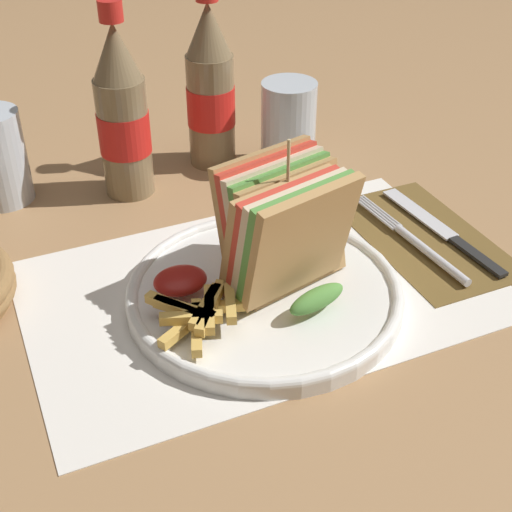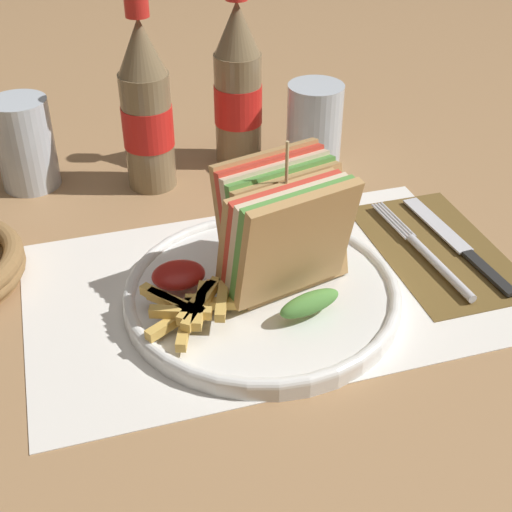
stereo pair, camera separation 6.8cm
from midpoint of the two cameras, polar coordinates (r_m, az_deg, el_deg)
ground_plane at (r=0.69m, az=3.77°, el=-3.66°), size 4.00×4.00×0.00m
placemat at (r=0.71m, az=3.49°, el=-2.67°), size 0.46×0.29×0.00m
plate_main at (r=0.69m, az=3.34°, el=-3.06°), size 0.27×0.27×0.02m
club_sandwich at (r=0.66m, az=5.24°, el=1.79°), size 0.13×0.13×0.15m
fries_pile at (r=0.64m, az=-2.05°, el=-4.21°), size 0.10×0.08×0.02m
ketchup_blob at (r=0.68m, az=-3.37°, el=-1.62°), size 0.05×0.04×0.02m
napkin at (r=0.79m, az=16.74°, el=0.47°), size 0.12×0.21×0.00m
fork at (r=0.77m, az=16.23°, el=-0.13°), size 0.02×0.19×0.01m
knife at (r=0.80m, az=18.20°, el=0.86°), size 0.03×0.19×0.00m
coke_bottle_near at (r=0.85m, az=-6.46°, el=11.49°), size 0.06×0.06×0.23m
coke_bottle_far at (r=0.90m, az=0.76°, el=13.20°), size 0.06×0.06×0.23m
glass_near at (r=0.90m, az=6.87°, el=10.12°), size 0.07×0.07×0.11m
glass_far at (r=0.89m, az=-15.85°, el=8.17°), size 0.07×0.07×0.11m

